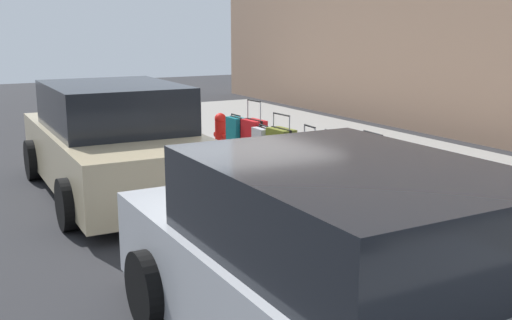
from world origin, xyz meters
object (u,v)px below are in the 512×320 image
Objects in this scene: suitcase_teal_4 at (351,183)px; bollard_post at (198,125)px; suitcase_red_3 at (371,185)px; suitcase_black_6 at (309,166)px; suitcase_maroon_5 at (331,174)px; parked_car_beige_1 at (115,142)px; suitcase_silver_2 at (400,199)px; suitcase_teal_11 at (236,139)px; suitcase_olive_8 at (281,153)px; fire_hydrant at (220,132)px; suitcase_navy_7 at (299,163)px; suitcase_red_10 at (254,143)px; suitcase_navy_0 at (460,217)px; suitcase_silver_9 at (263,150)px; suitcase_olive_1 at (428,211)px; parked_car_silver_0 at (348,280)px.

suitcase_teal_4 is 4.49m from bollard_post.
suitcase_red_3 is 1.10× the size of suitcase_black_6.
suitcase_red_3 reaches higher than bollard_post.
suitcase_maroon_5 is 4.08m from bollard_post.
parked_car_beige_1 reaches higher than suitcase_teal_4.
suitcase_silver_2 is at bearing -175.79° from suitcase_black_6.
bollard_post reaches higher than suitcase_teal_11.
suitcase_olive_8 is 2.13m from fire_hydrant.
suitcase_red_10 reaches higher than suitcase_navy_7.
suitcase_navy_0 is 6.32m from bollard_post.
suitcase_teal_11 reaches higher than suitcase_silver_9.
suitcase_maroon_5 is 3.16m from parked_car_beige_1.
suitcase_teal_11 is 1.12× the size of fire_hydrant.
suitcase_maroon_5 is at bearing -179.70° from fire_hydrant.
suitcase_navy_7 reaches higher than suitcase_olive_1.
suitcase_teal_4 is at bearing 1.19° from suitcase_olive_1.
suitcase_teal_11 is 0.94× the size of bollard_post.
fire_hydrant is at bearing -1.24° from suitcase_black_6.
suitcase_black_6 is at bearing 1.74° from suitcase_navy_0.
suitcase_silver_2 is at bearing -2.78° from suitcase_navy_0.
suitcase_maroon_5 is 0.98× the size of suitcase_black_6.
parked_car_silver_0 is 0.98× the size of parked_car_beige_1.
suitcase_olive_8 is at bearing 1.34° from suitcase_silver_2.
suitcase_teal_11 is 0.78m from fire_hydrant.
fire_hydrant is (5.17, 0.05, 0.12)m from suitcase_olive_1.
suitcase_teal_11 is at bearing -20.34° from parked_car_silver_0.
suitcase_teal_11 is at bearing 0.35° from suitcase_black_6.
suitcase_navy_0 is 0.84× the size of bollard_post.
suitcase_black_6 is at bearing 176.99° from suitcase_red_10.
parked_car_beige_1 is (2.53, 2.34, 0.32)m from suitcase_teal_4.
suitcase_red_10 is 6.06m from parked_car_silver_0.
suitcase_red_10 is 0.46m from suitcase_teal_11.
bollard_post reaches higher than suitcase_silver_2.
suitcase_olive_1 is 0.80× the size of fire_hydrant.
suitcase_black_6 is at bearing -126.99° from parked_car_beige_1.
suitcase_silver_2 is 1.72m from suitcase_black_6.
parked_car_silver_0 is (-5.15, 2.27, 0.23)m from suitcase_silver_9.
parked_car_silver_0 reaches higher than suitcase_navy_0.
fire_hydrant is at bearing -18.78° from parked_car_silver_0.
suitcase_red_3 reaches higher than suitcase_silver_9.
suitcase_red_10 is (3.95, 0.02, 0.12)m from suitcase_olive_1.
parked_car_beige_1 is at bearing 91.70° from suitcase_red_10.
suitcase_black_6 is at bearing -30.50° from parked_car_silver_0.
bollard_post is at bearing 2.26° from suitcase_silver_2.
parked_car_silver_0 is (-1.64, 2.37, 0.32)m from suitcase_olive_1.
suitcase_red_10 is (3.04, -0.04, 0.01)m from suitcase_red_3.
bollard_post is at bearing 2.85° from suitcase_teal_11.
fire_hydrant reaches higher than suitcase_silver_2.
suitcase_silver_2 is 1.30m from suitcase_maroon_5.
suitcase_navy_0 reaches higher than suitcase_olive_1.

